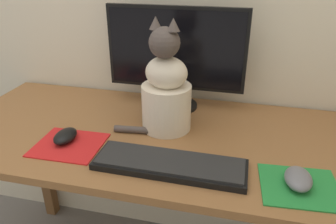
{
  "coord_description": "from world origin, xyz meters",
  "views": [
    {
      "loc": [
        0.24,
        -0.91,
        1.27
      ],
      "look_at": [
        0.04,
        -0.07,
        0.85
      ],
      "focal_mm": 35.0,
      "sensor_mm": 36.0,
      "label": 1
    }
  ],
  "objects_px": {
    "monitor": "(175,55)",
    "computer_mouse_right": "(298,179)",
    "computer_mouse_left": "(65,136)",
    "cat": "(166,90)",
    "keyboard": "(170,164)"
  },
  "relations": [
    {
      "from": "monitor",
      "to": "computer_mouse_left",
      "type": "distance_m",
      "value": 0.47
    },
    {
      "from": "computer_mouse_left",
      "to": "computer_mouse_right",
      "type": "xyz_separation_m",
      "value": [
        0.68,
        -0.06,
        0.0
      ]
    },
    {
      "from": "monitor",
      "to": "keyboard",
      "type": "distance_m",
      "value": 0.45
    },
    {
      "from": "keyboard",
      "to": "cat",
      "type": "bearing_deg",
      "value": 107.03
    },
    {
      "from": "monitor",
      "to": "computer_mouse_right",
      "type": "distance_m",
      "value": 0.6
    },
    {
      "from": "computer_mouse_right",
      "to": "cat",
      "type": "height_order",
      "value": "cat"
    },
    {
      "from": "computer_mouse_left",
      "to": "computer_mouse_right",
      "type": "bearing_deg",
      "value": -4.87
    },
    {
      "from": "keyboard",
      "to": "computer_mouse_right",
      "type": "bearing_deg",
      "value": 0.06
    },
    {
      "from": "computer_mouse_left",
      "to": "cat",
      "type": "bearing_deg",
      "value": 30.09
    },
    {
      "from": "monitor",
      "to": "cat",
      "type": "relative_size",
      "value": 1.37
    },
    {
      "from": "cat",
      "to": "computer_mouse_left",
      "type": "bearing_deg",
      "value": -135.73
    },
    {
      "from": "computer_mouse_right",
      "to": "cat",
      "type": "distance_m",
      "value": 0.47
    },
    {
      "from": "monitor",
      "to": "keyboard",
      "type": "bearing_deg",
      "value": -79.16
    },
    {
      "from": "computer_mouse_right",
      "to": "cat",
      "type": "relative_size",
      "value": 0.27
    },
    {
      "from": "keyboard",
      "to": "computer_mouse_left",
      "type": "xyz_separation_m",
      "value": [
        -0.35,
        0.06,
        0.01
      ]
    }
  ]
}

